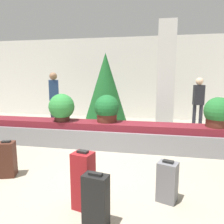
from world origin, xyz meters
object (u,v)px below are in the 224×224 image
at_px(potted_plant_0, 62,107).
at_px(traveler_0, 54,93).
at_px(potted_plant_2, 218,113).
at_px(decorated_tree, 106,90).
at_px(traveler_1, 198,99).
at_px(potted_plant_1, 107,109).
at_px(suitcase_1, 8,159).
at_px(pillar, 165,79).
at_px(suitcase_3, 96,201).
at_px(suitcase_0, 167,182).
at_px(suitcase_4, 83,180).

bearing_deg(potted_plant_0, traveler_0, 120.31).
xyz_separation_m(potted_plant_2, decorated_tree, (-2.84, 1.56, 0.37)).
relative_size(traveler_0, traveler_1, 1.11).
xyz_separation_m(potted_plant_0, traveler_0, (-1.20, 2.05, 0.16)).
height_order(potted_plant_1, decorated_tree, decorated_tree).
bearing_deg(suitcase_1, potted_plant_2, 8.15).
relative_size(potted_plant_0, potted_plant_1, 1.03).
xyz_separation_m(pillar, suitcase_1, (-2.69, -3.36, -1.30)).
xyz_separation_m(traveler_0, traveler_1, (4.77, 0.37, -0.13)).
relative_size(suitcase_3, potted_plant_2, 1.01).
relative_size(suitcase_0, suitcase_3, 0.89).
xyz_separation_m(potted_plant_2, traveler_1, (0.01, 2.33, 0.07)).
bearing_deg(suitcase_1, traveler_0, 86.18).
xyz_separation_m(traveler_0, decorated_tree, (1.91, -0.41, 0.18)).
distance_m(suitcase_4, traveler_1, 5.34).
distance_m(potted_plant_2, traveler_0, 5.15).
xyz_separation_m(suitcase_1, potted_plant_0, (0.20, 1.80, 0.64)).
xyz_separation_m(suitcase_1, decorated_tree, (0.92, 3.44, 0.98)).
height_order(potted_plant_0, decorated_tree, decorated_tree).
relative_size(suitcase_1, traveler_0, 0.35).
height_order(potted_plant_2, traveler_0, traveler_0).
distance_m(suitcase_1, traveler_1, 5.69).
bearing_deg(suitcase_0, suitcase_1, -165.85).
relative_size(potted_plant_0, traveler_0, 0.37).
distance_m(suitcase_3, suitcase_4, 0.41).
bearing_deg(decorated_tree, suitcase_3, -78.44).
xyz_separation_m(suitcase_3, potted_plant_2, (1.95, 2.81, 0.60)).
bearing_deg(suitcase_0, potted_plant_1, 140.84).
distance_m(suitcase_0, potted_plant_2, 2.48).
xyz_separation_m(suitcase_3, potted_plant_0, (-1.61, 2.73, 0.63)).
bearing_deg(suitcase_3, traveler_0, 131.08).
height_order(potted_plant_1, traveler_1, traveler_1).
distance_m(traveler_0, traveler_1, 4.78).
distance_m(suitcase_4, traveler_0, 5.19).
height_order(suitcase_0, suitcase_4, suitcase_4).
bearing_deg(decorated_tree, suitcase_4, -81.02).
xyz_separation_m(pillar, potted_plant_0, (-2.49, -1.56, -0.66)).
bearing_deg(traveler_1, traveler_0, -6.44).
bearing_deg(pillar, suitcase_3, -101.56).
xyz_separation_m(suitcase_1, potted_plant_2, (3.76, 1.87, 0.61)).
bearing_deg(suitcase_3, potted_plant_1, 110.86).
relative_size(pillar, suitcase_4, 4.11).
bearing_deg(suitcase_4, suitcase_3, -37.97).
bearing_deg(decorated_tree, pillar, -2.53).
xyz_separation_m(suitcase_3, traveler_0, (-2.81, 4.78, 0.79)).
height_order(pillar, potted_plant_1, pillar).
bearing_deg(traveler_0, suitcase_1, 79.10).
height_order(suitcase_3, potted_plant_2, potted_plant_2).
height_order(pillar, suitcase_0, pillar).
distance_m(suitcase_4, potted_plant_1, 2.62).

